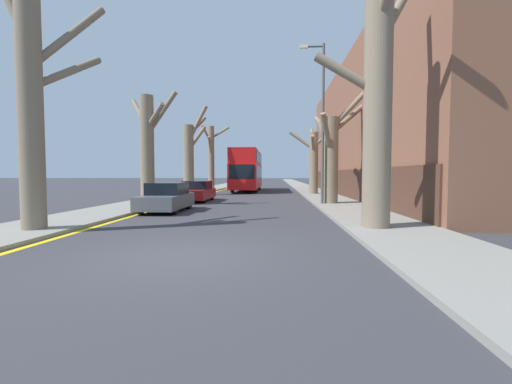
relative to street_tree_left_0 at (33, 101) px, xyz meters
The scene contains 16 objects.
ground_plane 7.23m from the street_tree_left_0, 28.33° to the right, with size 300.00×300.00×0.00m, color #333338.
sidewalk_left 47.31m from the street_tree_left_0, 90.57° to the left, with size 3.03×120.00×0.12m, color gray.
sidewalk_right 48.58m from the street_tree_left_0, 76.81° to the left, with size 3.03×120.00×0.12m, color gray.
building_facade_right 25.07m from the street_tree_left_0, 45.49° to the left, with size 10.08×34.52×10.58m.
kerb_line_stripe 47.33m from the street_tree_left_0, 88.51° to the left, with size 0.24×120.00×0.01m, color yellow.
street_tree_left_0 is the anchor object (origin of this frame).
street_tree_left_1 8.90m from the street_tree_left_0, 89.18° to the left, with size 3.38×2.75×6.46m.
street_tree_left_2 18.58m from the street_tree_left_0, 89.84° to the left, with size 2.12×2.77×7.54m.
street_tree_left_3 27.89m from the street_tree_left_0, 89.77° to the left, with size 2.86×2.16×7.14m.
street_tree_right_0 10.54m from the street_tree_left_0, ahead, with size 3.44×3.05×8.29m.
street_tree_right_1 14.66m from the street_tree_left_0, 43.49° to the left, with size 3.49×3.46×6.63m.
street_tree_right_2 22.46m from the street_tree_left_0, 61.91° to the left, with size 3.69×4.40×6.10m.
double_decker_bus 26.70m from the street_tree_left_0, 80.80° to the left, with size 2.63×11.94×4.20m.
parked_car_0 7.24m from the street_tree_left_0, 70.96° to the left, with size 1.78×4.02×1.38m.
parked_car_1 13.00m from the street_tree_left_0, 80.41° to the left, with size 1.79×4.26×1.34m.
lamp_post 13.84m from the street_tree_left_0, 44.14° to the left, with size 1.40×0.20×9.09m.
Camera 1 is at (2.08, -7.22, 1.79)m, focal length 24.00 mm.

